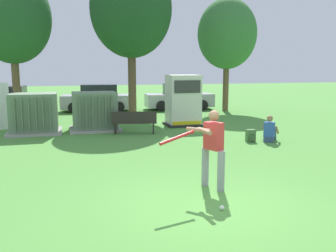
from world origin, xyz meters
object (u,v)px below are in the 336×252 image
at_px(transformer_west, 34,114).
at_px(seated_spectator, 270,131).
at_px(sports_ball, 222,208).
at_px(parked_car_right_of_center, 180,97).
at_px(batter, 212,145).
at_px(parked_car_left_of_center, 98,99).
at_px(park_bench, 134,121).
at_px(backpack, 251,136).
at_px(generator_enclosure, 183,101).
at_px(transformer_mid_west, 95,112).
at_px(parked_car_leftmost, 3,102).

distance_m(transformer_west, seated_spectator, 9.20).
relative_size(transformer_west, seated_spectator, 2.18).
bearing_deg(sports_ball, parked_car_right_of_center, 75.42).
height_order(batter, parked_car_left_of_center, batter).
height_order(park_bench, backpack, park_bench).
height_order(generator_enclosure, seated_spectator, generator_enclosure).
relative_size(backpack, parked_car_left_of_center, 0.10).
xyz_separation_m(transformer_mid_west, batter, (1.86, -8.37, 0.19)).
bearing_deg(batter, parked_car_leftmost, 113.38).
xyz_separation_m(generator_enclosure, seated_spectator, (1.87, -4.37, -0.76)).
distance_m(backpack, parked_car_right_of_center, 10.51).
xyz_separation_m(transformer_mid_west, backpack, (5.21, -3.92, -0.57)).
relative_size(generator_enclosure, parked_car_right_of_center, 0.54).
height_order(batter, seated_spectator, batter).
height_order(transformer_mid_west, sports_ball, transformer_mid_west).
distance_m(generator_enclosure, parked_car_right_of_center, 6.53).
distance_m(parked_car_leftmost, parked_car_left_of_center, 5.26).
xyz_separation_m(generator_enclosure, batter, (-2.14, -8.66, -0.16)).
bearing_deg(parked_car_leftmost, park_bench, -52.07).
xyz_separation_m(transformer_mid_west, parked_car_left_of_center, (0.72, 6.95, -0.04)).
relative_size(batter, sports_ball, 19.33).
height_order(transformer_mid_west, parked_car_left_of_center, same).
distance_m(batter, parked_car_left_of_center, 15.36).
distance_m(transformer_mid_west, parked_car_right_of_center, 8.75).
bearing_deg(generator_enclosure, transformer_west, -176.65).
relative_size(transformer_mid_west, sports_ball, 23.33).
bearing_deg(transformer_mid_west, transformer_west, -178.07).
bearing_deg(parked_car_left_of_center, batter, -85.74).
distance_m(sports_ball, parked_car_leftmost, 17.08).
bearing_deg(backpack, transformer_west, 153.19).
distance_m(batter, sports_ball, 1.54).
xyz_separation_m(transformer_mid_west, seated_spectator, (5.87, -4.08, -0.41)).
relative_size(generator_enclosure, parked_car_left_of_center, 0.52).
xyz_separation_m(batter, parked_car_right_of_center, (3.93, 14.93, -0.22)).
height_order(generator_enclosure, parked_car_left_of_center, generator_enclosure).
height_order(park_bench, sports_ball, park_bench).
xyz_separation_m(sports_ball, seated_spectator, (4.27, 5.49, 0.33)).
xyz_separation_m(transformer_mid_west, park_bench, (1.45, -1.28, -0.25)).
xyz_separation_m(backpack, parked_car_leftmost, (-9.71, 10.28, 0.54)).
height_order(transformer_west, park_bench, transformer_west).
xyz_separation_m(park_bench, seated_spectator, (4.43, -2.80, -0.16)).
relative_size(parked_car_leftmost, parked_car_right_of_center, 1.01).
distance_m(park_bench, backpack, 4.61).
height_order(park_bench, parked_car_right_of_center, parked_car_right_of_center).
bearing_deg(batter, generator_enclosure, 76.12).
xyz_separation_m(transformer_west, backpack, (7.60, -3.84, -0.57)).
xyz_separation_m(seated_spectator, parked_car_leftmost, (-10.38, 10.44, 0.38)).
height_order(sports_ball, backpack, backpack).
xyz_separation_m(parked_car_leftmost, parked_car_left_of_center, (5.23, 0.59, 0.00)).
bearing_deg(batter, transformer_mid_west, 102.56).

